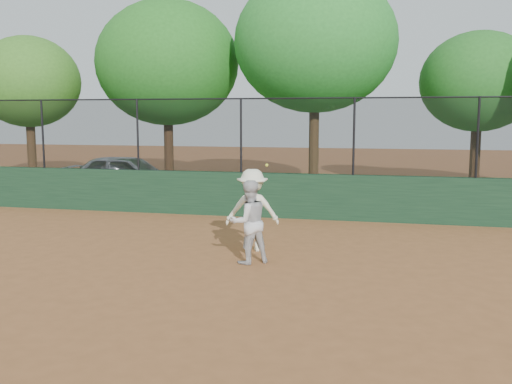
% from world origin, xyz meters
% --- Properties ---
extents(ground, '(80.00, 80.00, 0.00)m').
position_xyz_m(ground, '(0.00, 0.00, 0.00)').
color(ground, '#93582F').
rests_on(ground, ground).
extents(back_wall, '(26.00, 0.20, 1.20)m').
position_xyz_m(back_wall, '(0.00, 6.00, 0.60)').
color(back_wall, '#1B3B23').
rests_on(back_wall, ground).
extents(grass_strip, '(36.00, 12.00, 0.01)m').
position_xyz_m(grass_strip, '(0.00, 12.00, 0.00)').
color(grass_strip, '#2D541A').
rests_on(grass_strip, ground).
extents(parked_car, '(4.37, 1.90, 1.47)m').
position_xyz_m(parked_car, '(-5.08, 8.56, 0.73)').
color(parked_car, '#A2A7AB').
rests_on(parked_car, ground).
extents(player_second, '(0.96, 0.92, 1.55)m').
position_xyz_m(player_second, '(0.90, 1.18, 0.78)').
color(player_second, silver).
rests_on(player_second, ground).
extents(player_main, '(1.21, 0.90, 1.80)m').
position_xyz_m(player_main, '(0.73, 2.17, 0.83)').
color(player_main, white).
rests_on(player_main, ground).
extents(fence_assembly, '(26.00, 0.06, 2.00)m').
position_xyz_m(fence_assembly, '(-0.03, 6.00, 2.24)').
color(fence_assembly, black).
rests_on(fence_assembly, back_wall).
extents(tree_0, '(4.12, 3.74, 5.83)m').
position_xyz_m(tree_0, '(-10.50, 11.23, 4.04)').
color(tree_0, '#4E321B').
rests_on(tree_0, ground).
extents(tree_1, '(5.50, 5.00, 7.10)m').
position_xyz_m(tree_1, '(-4.96, 11.94, 4.72)').
color(tree_1, '#452A17').
rests_on(tree_1, ground).
extents(tree_2, '(5.70, 5.18, 7.75)m').
position_xyz_m(tree_2, '(0.77, 11.46, 5.28)').
color(tree_2, '#4C341B').
rests_on(tree_2, ground).
extents(tree_3, '(4.05, 3.68, 5.66)m').
position_xyz_m(tree_3, '(6.38, 12.61, 3.90)').
color(tree_3, '#412815').
rests_on(tree_3, ground).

